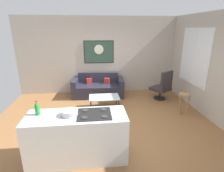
{
  "coord_description": "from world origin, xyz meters",
  "views": [
    {
      "loc": [
        -0.5,
        -4.17,
        2.36
      ],
      "look_at": [
        0.06,
        0.9,
        0.7
      ],
      "focal_mm": 28.32,
      "sensor_mm": 36.0,
      "label": 1
    }
  ],
  "objects_px": {
    "couch": "(98,88)",
    "bar_stool": "(183,99)",
    "soda_bottle": "(37,108)",
    "mixing_bowl": "(70,113)",
    "armchair": "(163,86)",
    "wall_painting": "(99,52)",
    "coffee_table": "(104,98)"
  },
  "relations": [
    {
      "from": "coffee_table",
      "to": "wall_painting",
      "type": "relative_size",
      "value": 0.84
    },
    {
      "from": "couch",
      "to": "bar_stool",
      "type": "distance_m",
      "value": 2.95
    },
    {
      "from": "soda_bottle",
      "to": "wall_painting",
      "type": "bearing_deg",
      "value": 70.86
    },
    {
      "from": "soda_bottle",
      "to": "mixing_bowl",
      "type": "distance_m",
      "value": 0.58
    },
    {
      "from": "couch",
      "to": "armchair",
      "type": "xyz_separation_m",
      "value": [
        2.19,
        -0.64,
        0.19
      ]
    },
    {
      "from": "bar_stool",
      "to": "wall_painting",
      "type": "relative_size",
      "value": 0.57
    },
    {
      "from": "couch",
      "to": "mixing_bowl",
      "type": "xyz_separation_m",
      "value": [
        -0.61,
        -3.26,
        0.66
      ]
    },
    {
      "from": "wall_painting",
      "to": "mixing_bowl",
      "type": "bearing_deg",
      "value": -100.48
    },
    {
      "from": "soda_bottle",
      "to": "mixing_bowl",
      "type": "relative_size",
      "value": 0.92
    },
    {
      "from": "bar_stool",
      "to": "wall_painting",
      "type": "height_order",
      "value": "wall_painting"
    },
    {
      "from": "soda_bottle",
      "to": "mixing_bowl",
      "type": "xyz_separation_m",
      "value": [
        0.57,
        -0.08,
        -0.07
      ]
    },
    {
      "from": "soda_bottle",
      "to": "armchair",
      "type": "bearing_deg",
      "value": 37.04
    },
    {
      "from": "couch",
      "to": "coffee_table",
      "type": "distance_m",
      "value": 1.16
    },
    {
      "from": "wall_painting",
      "to": "couch",
      "type": "bearing_deg",
      "value": -99.92
    },
    {
      "from": "coffee_table",
      "to": "couch",
      "type": "bearing_deg",
      "value": 97.17
    },
    {
      "from": "armchair",
      "to": "soda_bottle",
      "type": "bearing_deg",
      "value": -142.96
    },
    {
      "from": "couch",
      "to": "wall_painting",
      "type": "xyz_separation_m",
      "value": [
        0.07,
        0.41,
        1.26
      ]
    },
    {
      "from": "couch",
      "to": "bar_stool",
      "type": "bearing_deg",
      "value": -36.97
    },
    {
      "from": "couch",
      "to": "wall_painting",
      "type": "height_order",
      "value": "wall_painting"
    },
    {
      "from": "bar_stool",
      "to": "couch",
      "type": "bearing_deg",
      "value": 143.03
    },
    {
      "from": "armchair",
      "to": "bar_stool",
      "type": "height_order",
      "value": "armchair"
    },
    {
      "from": "coffee_table",
      "to": "armchair",
      "type": "height_order",
      "value": "armchair"
    },
    {
      "from": "coffee_table",
      "to": "bar_stool",
      "type": "relative_size",
      "value": 1.46
    },
    {
      "from": "armchair",
      "to": "mixing_bowl",
      "type": "distance_m",
      "value": 3.86
    },
    {
      "from": "bar_stool",
      "to": "mixing_bowl",
      "type": "height_order",
      "value": "mixing_bowl"
    },
    {
      "from": "couch",
      "to": "wall_painting",
      "type": "distance_m",
      "value": 1.33
    },
    {
      "from": "couch",
      "to": "wall_painting",
      "type": "bearing_deg",
      "value": 80.08
    },
    {
      "from": "coffee_table",
      "to": "mixing_bowl",
      "type": "distance_m",
      "value": 2.31
    },
    {
      "from": "coffee_table",
      "to": "soda_bottle",
      "type": "height_order",
      "value": "soda_bottle"
    },
    {
      "from": "couch",
      "to": "coffee_table",
      "type": "height_order",
      "value": "couch"
    },
    {
      "from": "bar_stool",
      "to": "soda_bottle",
      "type": "relative_size",
      "value": 2.33
    },
    {
      "from": "bar_stool",
      "to": "mixing_bowl",
      "type": "xyz_separation_m",
      "value": [
        -2.96,
        -1.49,
        0.47
      ]
    }
  ]
}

